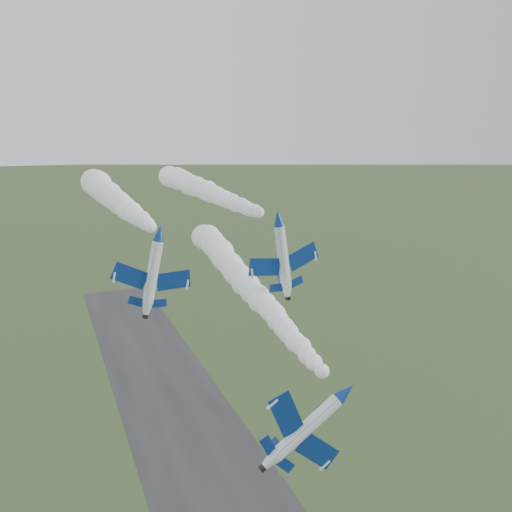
{
  "coord_description": "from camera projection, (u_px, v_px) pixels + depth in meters",
  "views": [
    {
      "loc": [
        -25.18,
        -58.44,
        61.4
      ],
      "look_at": [
        2.92,
        14.83,
        43.86
      ],
      "focal_mm": 40.0,
      "sensor_mm": 36.0,
      "label": 1
    }
  ],
  "objects": [
    {
      "name": "runway",
      "position": [
        211.0,
        477.0,
        102.78
      ],
      "size": [
        24.0,
        260.0,
        0.04
      ],
      "primitive_type": "cube",
      "color": "#2C2C2F",
      "rests_on": "ground"
    },
    {
      "name": "jet_lead",
      "position": [
        346.0,
        392.0,
        62.34
      ],
      "size": [
        6.87,
        13.57,
        9.08
      ],
      "rotation": [
        0.0,
        0.93,
        -0.03
      ],
      "color": "white"
    },
    {
      "name": "smoke_trail_jet_lead",
      "position": [
        247.0,
        284.0,
        96.15
      ],
      "size": [
        7.38,
        67.59,
        5.46
      ],
      "primitive_type": null,
      "rotation": [
        0.0,
        0.0,
        -0.03
      ],
      "color": "white"
    },
    {
      "name": "jet_pair_left",
      "position": [
        160.0,
        233.0,
        79.63
      ],
      "size": [
        11.12,
        13.61,
        3.88
      ],
      "rotation": [
        0.0,
        0.21,
        0.04
      ],
      "color": "white"
    },
    {
      "name": "smoke_trail_jet_pair_left",
      "position": [
        117.0,
        200.0,
        105.42
      ],
      "size": [
        7.61,
        52.56,
        5.67
      ],
      "primitive_type": null,
      "rotation": [
        0.0,
        0.0,
        0.04
      ],
      "color": "white"
    },
    {
      "name": "jet_pair_right",
      "position": [
        279.0,
        218.0,
        85.1
      ],
      "size": [
        11.97,
        14.4,
        3.77
      ],
      "rotation": [
        0.0,
        -0.14,
        0.09
      ],
      "color": "white"
    },
    {
      "name": "smoke_trail_jet_pair_right",
      "position": [
        205.0,
        190.0,
        111.32
      ],
      "size": [
        9.79,
        52.72,
        4.84
      ],
      "primitive_type": null,
      "rotation": [
        0.0,
        0.0,
        0.09
      ],
      "color": "white"
    }
  ]
}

